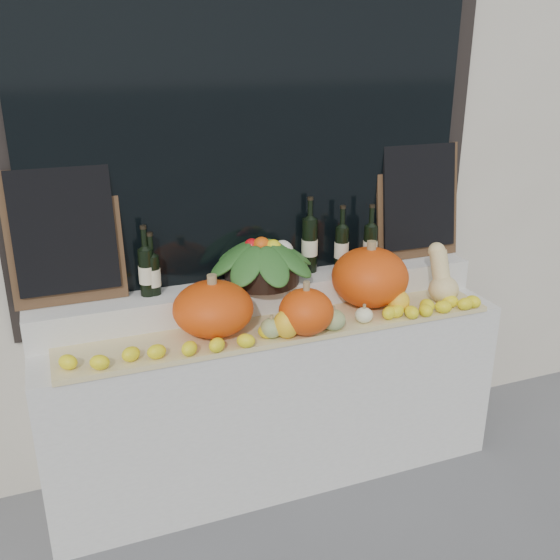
% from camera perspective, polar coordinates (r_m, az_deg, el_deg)
% --- Properties ---
extents(storefront_facade, '(7.00, 0.94, 4.50)m').
position_cam_1_polar(storefront_facade, '(3.49, -5.07, 22.19)').
color(storefront_facade, beige).
rests_on(storefront_facade, ground).
extents(display_sill, '(2.30, 0.55, 0.88)m').
position_cam_1_polar(display_sill, '(3.29, -0.48, -10.71)').
color(display_sill, silver).
rests_on(display_sill, ground).
extents(rear_tier, '(2.30, 0.25, 0.16)m').
position_cam_1_polar(rear_tier, '(3.18, -1.46, -1.35)').
color(rear_tier, silver).
rests_on(rear_tier, display_sill).
extents(straw_bedding, '(2.10, 0.32, 0.02)m').
position_cam_1_polar(straw_bedding, '(2.97, 0.35, -4.43)').
color(straw_bedding, tan).
rests_on(straw_bedding, display_sill).
extents(pumpkin_left, '(0.40, 0.40, 0.25)m').
position_cam_1_polar(pumpkin_left, '(2.86, -6.14, -2.61)').
color(pumpkin_left, '#E74B0C').
rests_on(pumpkin_left, straw_bedding).
extents(pumpkin_right, '(0.47, 0.47, 0.30)m').
position_cam_1_polar(pumpkin_right, '(3.18, 8.22, 0.27)').
color(pumpkin_right, '#E74B0C').
rests_on(pumpkin_right, straw_bedding).
extents(pumpkin_center, '(0.30, 0.30, 0.21)m').
position_cam_1_polar(pumpkin_center, '(2.85, 2.40, -2.90)').
color(pumpkin_center, '#E74B0C').
rests_on(pumpkin_center, straw_bedding).
extents(butternut_squash, '(0.15, 0.21, 0.29)m').
position_cam_1_polar(butternut_squash, '(3.32, 14.57, 0.14)').
color(butternut_squash, '#EDD08B').
rests_on(butternut_squash, straw_bedding).
extents(decorative_gourds, '(0.79, 0.18, 0.16)m').
position_cam_1_polar(decorative_gourds, '(2.92, 4.39, -3.47)').
color(decorative_gourds, '#3D6E21').
rests_on(decorative_gourds, straw_bedding).
extents(lemon_heap, '(2.20, 0.16, 0.06)m').
position_cam_1_polar(lemon_heap, '(2.86, 1.16, -4.51)').
color(lemon_heap, yellow).
rests_on(lemon_heap, straw_bedding).
extents(produce_bowl, '(0.57, 0.57, 0.24)m').
position_cam_1_polar(produce_bowl, '(3.09, -1.68, 1.88)').
color(produce_bowl, black).
rests_on(produce_bowl, rear_tier).
extents(wine_bottle_far_left, '(0.08, 0.08, 0.34)m').
position_cam_1_polar(wine_bottle_far_left, '(2.99, -12.10, 0.79)').
color(wine_bottle_far_left, black).
rests_on(wine_bottle_far_left, rear_tier).
extents(wine_bottle_near_left, '(0.08, 0.08, 0.30)m').
position_cam_1_polar(wine_bottle_near_left, '(3.00, -11.58, 0.53)').
color(wine_bottle_near_left, black).
rests_on(wine_bottle_near_left, rear_tier).
extents(wine_bottle_tall, '(0.08, 0.08, 0.40)m').
position_cam_1_polar(wine_bottle_tall, '(3.23, 2.72, 3.26)').
color(wine_bottle_tall, black).
rests_on(wine_bottle_tall, rear_tier).
extents(wine_bottle_near_right, '(0.08, 0.08, 0.34)m').
position_cam_1_polar(wine_bottle_near_right, '(3.29, 5.65, 3.03)').
color(wine_bottle_near_right, black).
rests_on(wine_bottle_near_right, rear_tier).
extents(wine_bottle_far_right, '(0.08, 0.08, 0.34)m').
position_cam_1_polar(wine_bottle_far_right, '(3.32, 8.24, 3.11)').
color(wine_bottle_far_right, black).
rests_on(wine_bottle_far_right, rear_tier).
extents(chalkboard_left, '(0.50, 0.11, 0.62)m').
position_cam_1_polar(chalkboard_left, '(2.95, -19.10, 3.98)').
color(chalkboard_left, '#4C331E').
rests_on(chalkboard_left, rear_tier).
extents(chalkboard_right, '(0.50, 0.11, 0.62)m').
position_cam_1_polar(chalkboard_right, '(3.51, 12.54, 7.20)').
color(chalkboard_right, '#4C331E').
rests_on(chalkboard_right, rear_tier).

